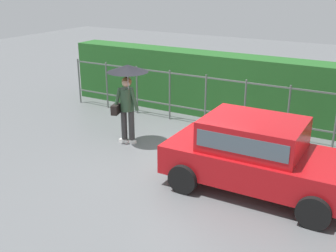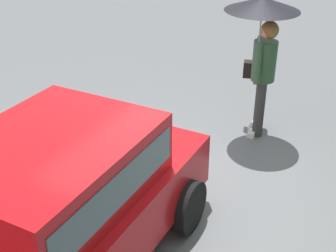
# 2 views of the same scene
# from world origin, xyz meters

# --- Properties ---
(ground_plane) EXTENTS (40.00, 40.00, 0.00)m
(ground_plane) POSITION_xyz_m (0.00, 0.00, 0.00)
(ground_plane) COLOR slate
(car) EXTENTS (3.75, 1.88, 1.48)m
(car) POSITION_xyz_m (1.82, -0.40, 0.80)
(car) COLOR #B71116
(car) RESTS_ON ground
(pedestrian) EXTENTS (1.01, 1.01, 2.06)m
(pedestrian) POSITION_xyz_m (-1.80, 0.36, 1.52)
(pedestrian) COLOR #333333
(pedestrian) RESTS_ON ground
(fence_section) EXTENTS (11.70, 0.05, 1.50)m
(fence_section) POSITION_xyz_m (0.52, 2.52, 0.82)
(fence_section) COLOR #59605B
(fence_section) RESTS_ON ground
(hedge_row) EXTENTS (12.65, 0.90, 1.90)m
(hedge_row) POSITION_xyz_m (0.52, 3.60, 0.95)
(hedge_row) COLOR #235B23
(hedge_row) RESTS_ON ground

